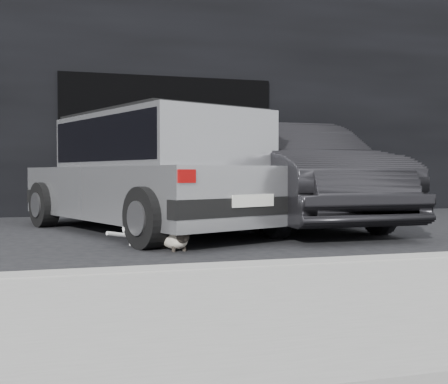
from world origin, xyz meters
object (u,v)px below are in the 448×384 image
object	(u,v)px
second_car	(288,174)
cat_siamese	(176,240)
silver_hatchback	(154,168)
cat_white	(152,227)

from	to	relation	value
second_car	cat_siamese	xyz separation A→B (m)	(-2.07, -2.06, -0.66)
silver_hatchback	second_car	bearing A→B (deg)	-15.08
second_car	cat_siamese	size ratio (longest dim) A/B	6.86
cat_siamese	cat_white	world-z (taller)	cat_white
second_car	cat_white	bearing A→B (deg)	-145.49
second_car	cat_siamese	world-z (taller)	second_car
silver_hatchback	cat_siamese	bearing A→B (deg)	-113.95
second_car	cat_siamese	distance (m)	2.99
cat_siamese	silver_hatchback	bearing A→B (deg)	-103.04
silver_hatchback	second_car	size ratio (longest dim) A/B	1.00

